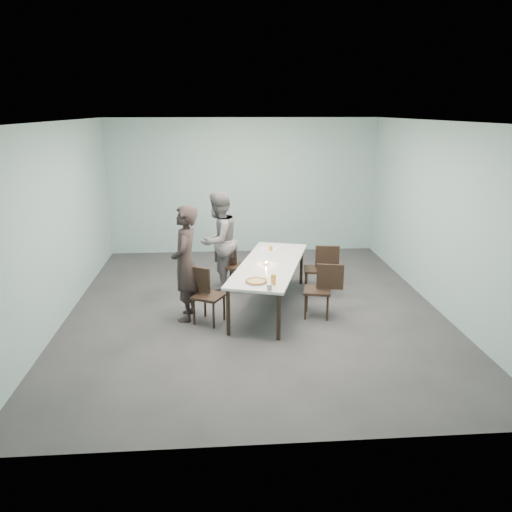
{
  "coord_description": "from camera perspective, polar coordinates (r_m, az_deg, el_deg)",
  "views": [
    {
      "loc": [
        -0.57,
        -7.66,
        3.18
      ],
      "look_at": [
        0.0,
        -0.33,
        1.0
      ],
      "focal_mm": 35.0,
      "sensor_mm": 36.0,
      "label": 1
    }
  ],
  "objects": [
    {
      "name": "chair_near_left",
      "position": [
        7.68,
        -5.95,
        -4.0
      ],
      "size": [
        0.65,
        0.57,
        0.87
      ],
      "rotation": [
        0.0,
        0.0,
        -0.5
      ],
      "color": "black",
      "rests_on": "ground"
    },
    {
      "name": "chair_far_right",
      "position": [
        8.92,
        7.41,
        -1.11
      ],
      "size": [
        0.64,
        0.47,
        0.87
      ],
      "rotation": [
        0.0,
        0.0,
        3.0
      ],
      "color": "black",
      "rests_on": "ground"
    },
    {
      "name": "water_tumbler",
      "position": [
        6.94,
        1.55,
        -3.59
      ],
      "size": [
        0.08,
        0.08,
        0.09
      ],
      "primitive_type": "cylinder",
      "color": "silver",
      "rests_on": "table"
    },
    {
      "name": "ground",
      "position": [
        8.32,
        -0.17,
        -5.98
      ],
      "size": [
        7.0,
        7.0,
        0.0
      ],
      "primitive_type": "plane",
      "color": "#333335",
      "rests_on": "ground"
    },
    {
      "name": "amber_tumbler",
      "position": [
        8.88,
        1.69,
        0.88
      ],
      "size": [
        0.07,
        0.07,
        0.08
      ],
      "primitive_type": "cylinder",
      "color": "#C9892C",
      "rests_on": "table"
    },
    {
      "name": "tealight",
      "position": [
        8.06,
        1.17,
        -0.89
      ],
      "size": [
        0.06,
        0.06,
        0.05
      ],
      "color": "silver",
      "rests_on": "table"
    },
    {
      "name": "side_plate",
      "position": [
        7.51,
        1.53,
        -2.33
      ],
      "size": [
        0.18,
        0.18,
        0.01
      ],
      "primitive_type": "cylinder",
      "color": "white",
      "rests_on": "table"
    },
    {
      "name": "pizza",
      "position": [
        7.24,
        0.04,
        -2.94
      ],
      "size": [
        0.34,
        0.34,
        0.04
      ],
      "color": "white",
      "rests_on": "table"
    },
    {
      "name": "diner_far",
      "position": [
        9.01,
        -4.3,
        1.74
      ],
      "size": [
        1.07,
        1.1,
        1.79
      ],
      "primitive_type": "imported",
      "rotation": [
        0.0,
        0.0,
        -2.24
      ],
      "color": "slate",
      "rests_on": "ground"
    },
    {
      "name": "beer_glass",
      "position": [
        7.16,
        2.0,
        -2.7
      ],
      "size": [
        0.08,
        0.08,
        0.15
      ],
      "primitive_type": "cylinder",
      "color": "#C9892C",
      "rests_on": "table"
    },
    {
      "name": "menu",
      "position": [
        8.99,
        1.48,
        0.83
      ],
      "size": [
        0.35,
        0.3,
        0.01
      ],
      "primitive_type": "cube",
      "rotation": [
        0.0,
        0.0,
        -0.3
      ],
      "color": "silver",
      "rests_on": "table"
    },
    {
      "name": "table",
      "position": [
        8.17,
        1.57,
        -1.22
      ],
      "size": [
        1.62,
        2.75,
        0.75
      ],
      "rotation": [
        0.0,
        0.0,
        -0.3
      ],
      "color": "white",
      "rests_on": "ground"
    },
    {
      "name": "chair_near_right",
      "position": [
        7.9,
        7.62,
        -3.47
      ],
      "size": [
        0.65,
        0.51,
        0.87
      ],
      "rotation": [
        0.0,
        0.0,
        2.91
      ],
      "color": "black",
      "rests_on": "ground"
    },
    {
      "name": "chair_far_left",
      "position": [
        9.09,
        -2.85,
        -0.66
      ],
      "size": [
        0.65,
        0.56,
        0.87
      ],
      "rotation": [
        0.0,
        0.0,
        -0.43
      ],
      "color": "black",
      "rests_on": "ground"
    },
    {
      "name": "diner_near",
      "position": [
        7.71,
        -8.06,
        -0.84
      ],
      "size": [
        0.5,
        0.7,
        1.81
      ],
      "primitive_type": "imported",
      "rotation": [
        0.0,
        0.0,
        -1.68
      ],
      "color": "black",
      "rests_on": "ground"
    },
    {
      "name": "room_shell",
      "position": [
        7.77,
        -0.19,
        7.95
      ],
      "size": [
        6.02,
        7.02,
        3.01
      ],
      "color": "#95BBBA",
      "rests_on": "ground"
    }
  ]
}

